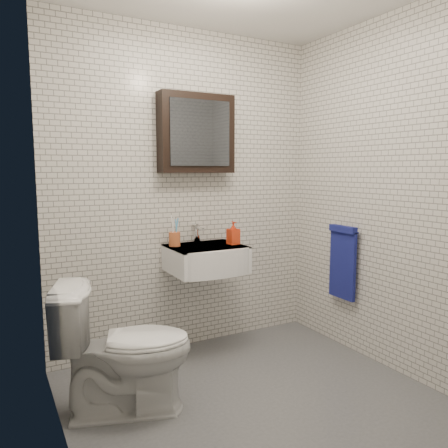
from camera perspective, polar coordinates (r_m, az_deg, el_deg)
name	(u,v)px	position (r m, az deg, el deg)	size (l,w,h in m)	color
ground	(254,398)	(2.94, 3.90, -21.76)	(2.20, 2.00, 0.01)	#505358
room_shell	(256,162)	(2.58, 4.18, 8.02)	(2.22, 2.02, 2.51)	silver
washbasin	(208,259)	(3.31, -2.08, -4.55)	(0.55, 0.50, 0.20)	white
faucet	(197,234)	(3.46, -3.54, -1.34)	(0.06, 0.20, 0.15)	silver
mirror_cabinet	(196,134)	(3.43, -3.62, 11.70)	(0.60, 0.15, 0.60)	black
towel_rail	(343,259)	(3.57, 15.26, -4.45)	(0.09, 0.30, 0.58)	silver
toothbrush_cup	(175,238)	(3.32, -6.47, -1.87)	(0.09, 0.09, 0.24)	#BF5B2F
soap_bottle	(233,233)	(3.37, 1.22, -1.18)	(0.08, 0.08, 0.18)	orange
toilet	(125,348)	(2.71, -12.79, -15.47)	(0.44, 0.77, 0.78)	white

